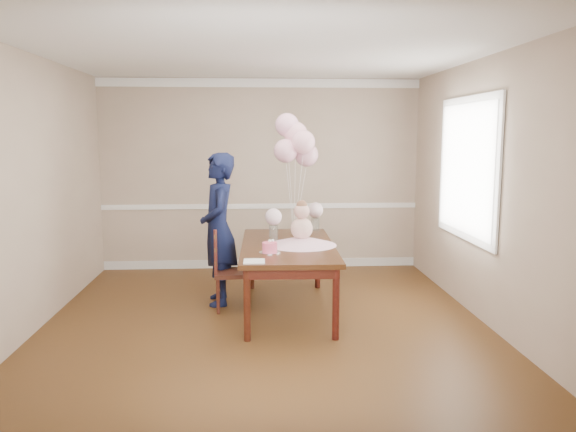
{
  "coord_description": "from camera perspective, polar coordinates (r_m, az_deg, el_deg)",
  "views": [
    {
      "loc": [
        -0.11,
        -5.5,
        1.92
      ],
      "look_at": [
        0.26,
        0.46,
        1.05
      ],
      "focal_mm": 35.0,
      "sensor_mm": 36.0,
      "label": 1
    }
  ],
  "objects": [
    {
      "name": "floor",
      "position": [
        5.82,
        -2.35,
        -10.96
      ],
      "size": [
        4.5,
        5.0,
        0.0
      ],
      "primitive_type": "cube",
      "color": "#37200D",
      "rests_on": "ground"
    },
    {
      "name": "ceiling",
      "position": [
        5.55,
        -2.52,
        16.37
      ],
      "size": [
        4.5,
        5.0,
        0.02
      ],
      "primitive_type": "cube",
      "color": "silver",
      "rests_on": "wall_back"
    },
    {
      "name": "wall_back",
      "position": [
        8.02,
        -2.79,
        4.2
      ],
      "size": [
        4.5,
        0.02,
        2.7
      ],
      "primitive_type": "cube",
      "color": "tan",
      "rests_on": "floor"
    },
    {
      "name": "wall_front",
      "position": [
        3.05,
        -1.48,
        -2.42
      ],
      "size": [
        4.5,
        0.02,
        2.7
      ],
      "primitive_type": "cube",
      "color": "tan",
      "rests_on": "floor"
    },
    {
      "name": "wall_left",
      "position": [
        5.93,
        -24.75,
        2.02
      ],
      "size": [
        0.02,
        5.0,
        2.7
      ],
      "primitive_type": "cube",
      "color": "tan",
      "rests_on": "floor"
    },
    {
      "name": "wall_right",
      "position": [
        6.01,
        19.58,
        2.38
      ],
      "size": [
        0.02,
        5.0,
        2.7
      ],
      "primitive_type": "cube",
      "color": "tan",
      "rests_on": "floor"
    },
    {
      "name": "chair_rail_trim",
      "position": [
        8.05,
        -2.77,
        1.0
      ],
      "size": [
        4.5,
        0.02,
        0.07
      ],
      "primitive_type": "cube",
      "color": "white",
      "rests_on": "wall_back"
    },
    {
      "name": "crown_molding",
      "position": [
        8.02,
        -2.86,
        13.36
      ],
      "size": [
        4.5,
        0.02,
        0.12
      ],
      "primitive_type": "cube",
      "color": "white",
      "rests_on": "wall_back"
    },
    {
      "name": "baseboard_trim",
      "position": [
        8.2,
        -2.73,
        -4.83
      ],
      "size": [
        4.5,
        0.02,
        0.12
      ],
      "primitive_type": "cube",
      "color": "silver",
      "rests_on": "floor"
    },
    {
      "name": "window_frame",
      "position": [
        6.45,
        17.75,
        4.62
      ],
      "size": [
        0.02,
        1.66,
        1.56
      ],
      "primitive_type": "cube",
      "color": "white",
      "rests_on": "wall_right"
    },
    {
      "name": "window_blinds",
      "position": [
        6.44,
        17.6,
        4.62
      ],
      "size": [
        0.01,
        1.5,
        1.4
      ],
      "primitive_type": "cube",
      "color": "white",
      "rests_on": "wall_right"
    },
    {
      "name": "dining_table_top",
      "position": [
        6.09,
        -0.04,
        -3.1
      ],
      "size": [
        1.03,
        2.0,
        0.05
      ],
      "primitive_type": "cube",
      "rotation": [
        0.0,
        0.0,
        -0.02
      ],
      "color": "black",
      "rests_on": "table_leg_fl"
    },
    {
      "name": "table_apron",
      "position": [
        6.1,
        -0.04,
        -3.78
      ],
      "size": [
        0.93,
        1.9,
        0.1
      ],
      "primitive_type": "cube",
      "rotation": [
        0.0,
        0.0,
        -0.02
      ],
      "color": "black",
      "rests_on": "table_leg_fl"
    },
    {
      "name": "table_leg_fl",
      "position": [
        5.29,
        -4.18,
        -9.01
      ],
      "size": [
        0.07,
        0.07,
        0.69
      ],
      "primitive_type": "cylinder",
      "rotation": [
        0.0,
        0.0,
        -0.02
      ],
      "color": "black",
      "rests_on": "floor"
    },
    {
      "name": "table_leg_fr",
      "position": [
        5.33,
        4.89,
        -8.89
      ],
      "size": [
        0.07,
        0.07,
        0.69
      ],
      "primitive_type": "cylinder",
      "rotation": [
        0.0,
        0.0,
        -0.02
      ],
      "color": "black",
      "rests_on": "floor"
    },
    {
      "name": "table_leg_bl",
      "position": [
        7.05,
        -3.72,
        -4.62
      ],
      "size": [
        0.07,
        0.07,
        0.69
      ],
      "primitive_type": "cylinder",
      "rotation": [
        0.0,
        0.0,
        -0.02
      ],
      "color": "black",
      "rests_on": "floor"
    },
    {
      "name": "table_leg_br",
      "position": [
        7.08,
        3.04,
        -4.56
      ],
      "size": [
        0.07,
        0.07,
        0.69
      ],
      "primitive_type": "cylinder",
      "rotation": [
        0.0,
        0.0,
        -0.02
      ],
      "color": "black",
      "rests_on": "floor"
    },
    {
      "name": "baby_skirt",
      "position": [
        6.03,
        1.39,
        -2.49
      ],
      "size": [
        0.77,
        0.77,
        0.1
      ],
      "primitive_type": "cone",
      "rotation": [
        0.0,
        0.0,
        -0.02
      ],
      "color": "#DBA1B7",
      "rests_on": "dining_table_top"
    },
    {
      "name": "baby_torso",
      "position": [
        6.01,
        1.4,
        -1.28
      ],
      "size": [
        0.24,
        0.24,
        0.24
      ],
      "primitive_type": "sphere",
      "color": "pink",
      "rests_on": "baby_skirt"
    },
    {
      "name": "baby_head",
      "position": [
        5.98,
        1.4,
        0.49
      ],
      "size": [
        0.17,
        0.17,
        0.17
      ],
      "primitive_type": "sphere",
      "color": "#D9A495",
      "rests_on": "baby_torso"
    },
    {
      "name": "baby_hair",
      "position": [
        5.97,
        1.41,
        1.06
      ],
      "size": [
        0.12,
        0.12,
        0.12
      ],
      "primitive_type": "sphere",
      "color": "brown",
      "rests_on": "baby_head"
    },
    {
      "name": "cake_platter",
      "position": [
        5.64,
        -1.86,
        -3.72
      ],
      "size": [
        0.22,
        0.22,
        0.01
      ],
      "primitive_type": "cylinder",
      "rotation": [
        0.0,
        0.0,
        -0.02
      ],
      "color": "silver",
      "rests_on": "dining_table_top"
    },
    {
      "name": "birthday_cake",
      "position": [
        5.63,
        -1.87,
        -3.18
      ],
      "size": [
        0.15,
        0.15,
        0.1
      ],
      "primitive_type": "cylinder",
      "rotation": [
        0.0,
        0.0,
        -0.02
      ],
      "color": "#E6486C",
      "rests_on": "cake_platter"
    },
    {
      "name": "cake_flower_a",
      "position": [
        5.62,
        -1.87,
        -2.54
      ],
      "size": [
        0.03,
        0.03,
        0.03
      ],
      "primitive_type": "sphere",
      "color": "white",
      "rests_on": "birthday_cake"
    },
    {
      "name": "cake_flower_b",
      "position": [
        5.64,
        -1.57,
        -2.5
      ],
      "size": [
        0.03,
        0.03,
        0.03
      ],
      "primitive_type": "sphere",
      "color": "white",
      "rests_on": "birthday_cake"
    },
    {
      "name": "rose_vase_near",
      "position": [
        6.35,
        -1.48,
        -1.66
      ],
      "size": [
        0.1,
        0.1,
        0.16
      ],
      "primitive_type": "cylinder",
      "rotation": [
        0.0,
        0.0,
        -0.02
      ],
      "color": "white",
      "rests_on": "dining_table_top"
    },
    {
      "name": "roses_near",
      "position": [
        6.33,
        -1.49,
        -0.07
      ],
      "size": [
        0.19,
        0.19,
        0.19
      ],
      "primitive_type": "sphere",
      "color": "silver",
      "rests_on": "rose_vase_near"
    },
    {
      "name": "rose_vase_far",
      "position": [
        6.92,
        2.79,
        -0.86
      ],
      "size": [
        0.1,
        0.1,
        0.16
      ],
      "primitive_type": "cylinder",
      "rotation": [
        0.0,
        0.0,
        -0.02
      ],
      "color": "white",
      "rests_on": "dining_table_top"
    },
    {
      "name": "roses_far",
      "position": [
        6.89,
        2.8,
        0.61
      ],
      "size": [
        0.19,
        0.19,
        0.19
      ],
      "primitive_type": "sphere",
      "color": "beige",
      "rests_on": "rose_vase_far"
    },
    {
      "name": "napkin",
      "position": [
        5.25,
        -3.45,
        -4.61
      ],
      "size": [
        0.2,
        0.2,
        0.01
      ],
      "primitive_type": "cube",
      "rotation": [
        0.0,
        0.0,
        -0.02
      ],
      "color": "silver",
      "rests_on": "dining_table_top"
    },
    {
      "name": "balloon_weight",
      "position": [
        6.62,
        0.63,
        -1.87
      ],
      "size": [
        0.04,
        0.04,
        0.02
      ],
      "primitive_type": "cylinder",
      "rotation": [
        0.0,
        0.0,
        -0.02
      ],
      "color": "silver",
      "rests_on": "dining_table_top"
    },
    {
      "name": "balloon_a",
      "position": [
        6.51,
        -0.23,
        6.64
      ],
      "size": [
        0.28,
        0.28,
        0.28
      ],
      "primitive_type": "sphere",
      "color": "#F2ABC2",
      "rests_on": "balloon_ribbon_a"
    },
    {
      "name": "balloon_b",
      "position": [
        6.47,
        1.55,
        7.5
      ],
      "size": [
        0.28,
        0.28,
        0.28
      ],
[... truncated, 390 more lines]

